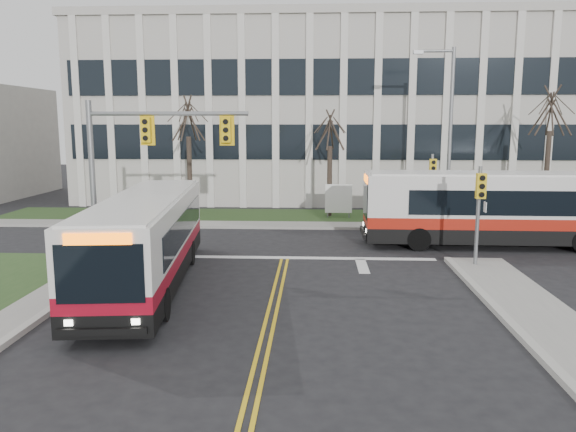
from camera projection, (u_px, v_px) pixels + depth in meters
The scene contains 14 objects.
ground at pixel (267, 333), 14.45m from camera, with size 120.00×120.00×0.00m, color black.
sidewalk_cross at pixel (388, 226), 29.18m from camera, with size 44.00×1.60×0.14m, color #9E9B93.
building_lawn at pixel (382, 218), 31.94m from camera, with size 44.00×5.00×0.12m, color #2B481E.
office_building at pixel (366, 115), 42.81m from camera, with size 40.00×16.00×12.00m, color #B3ADA5.
mast_arm_signal at pixel (134, 152), 21.10m from camera, with size 6.11×0.38×6.20m.
signal_pole_near at pixel (479, 202), 20.50m from camera, with size 0.34×0.39×3.80m.
signal_pole_far at pixel (432, 179), 28.88m from camera, with size 0.34×0.39×3.80m.
streetlight at pixel (447, 126), 29.19m from camera, with size 2.15×0.25×9.20m.
directory_sign at pixel (339, 199), 31.39m from camera, with size 1.50×0.12×2.00m.
tree_left at pixel (188, 121), 31.60m from camera, with size 1.80×1.80×7.70m.
tree_mid at pixel (330, 132), 31.51m from camera, with size 1.80×1.80×6.82m.
tree_right at pixel (551, 113), 30.55m from camera, with size 1.80×1.80×8.25m.
bus_main at pixel (147, 242), 18.47m from camera, with size 2.38×10.97×2.93m, color silver, non-canonical shape.
bus_cross at pixel (503, 210), 24.47m from camera, with size 2.58×11.92×3.18m, color silver, non-canonical shape.
Camera 1 is at (1.21, -13.73, 5.30)m, focal length 35.00 mm.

